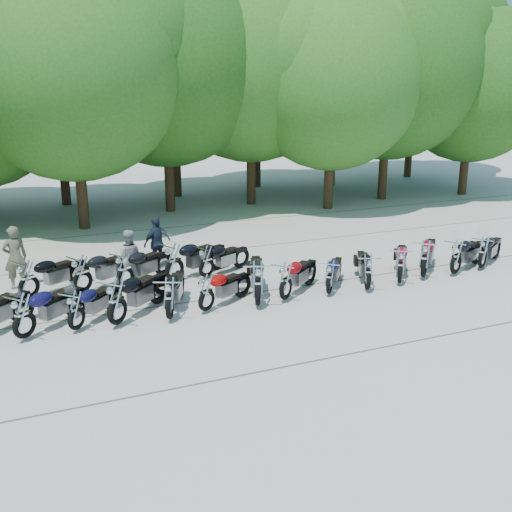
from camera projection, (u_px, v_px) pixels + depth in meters
name	position (u px, v px, depth m)	size (l,w,h in m)	color
ground	(278.00, 310.00, 15.94)	(90.00, 90.00, 0.00)	#A19B91
tree_3	(71.00, 67.00, 22.74)	(8.70, 8.70, 10.67)	#3A2614
tree_4	(164.00, 60.00, 25.80)	(9.13, 9.13, 11.20)	#3A2614
tree_5	(251.00, 63.00, 27.42)	(9.04, 9.04, 11.10)	#3A2614
tree_6	(332.00, 80.00, 26.61)	(8.00, 8.00, 9.82)	#3A2614
tree_7	(389.00, 67.00, 28.64)	(8.79, 8.79, 10.79)	#3A2614
tree_8	(472.00, 87.00, 30.09)	(7.53, 7.53, 9.25)	#3A2614
tree_11	(56.00, 87.00, 27.50)	(7.56, 7.56, 9.28)	#3A2614
tree_12	(173.00, 82.00, 29.51)	(7.88, 7.88, 9.67)	#3A2614
tree_13	(257.00, 75.00, 32.11)	(8.31, 8.31, 10.20)	#3A2614
tree_14	(334.00, 79.00, 32.42)	(8.02, 8.02, 9.84)	#3A2614
tree_15	(416.00, 58.00, 35.07)	(9.67, 9.67, 11.86)	#3A2614
motorcycle_1	(23.00, 315.00, 13.95)	(0.71, 2.32, 1.31)	#0E0C37
motorcycle_2	(76.00, 309.00, 14.46)	(0.63, 2.07, 1.17)	black
motorcycle_3	(117.00, 300.00, 14.71)	(0.75, 2.47, 1.39)	black
motorcycle_4	(169.00, 297.00, 15.10)	(0.70, 2.29, 1.30)	black
motorcycle_5	(206.00, 292.00, 15.63)	(0.63, 2.08, 1.17)	#9D0605
motorcycle_6	(258.00, 282.00, 15.95)	(0.78, 2.56, 1.44)	black
motorcycle_7	(286.00, 280.00, 16.40)	(0.68, 2.24, 1.27)	maroon
motorcycle_8	(330.00, 276.00, 16.88)	(0.62, 2.03, 1.15)	#0C0D38
motorcycle_9	(368.00, 271.00, 17.19)	(0.66, 2.18, 1.23)	black
motorcycle_10	(401.00, 264.00, 17.74)	(0.69, 2.27, 1.28)	maroon
motorcycle_11	(425.00, 258.00, 18.23)	(0.74, 2.43, 1.37)	maroon
motorcycle_12	(457.00, 256.00, 18.55)	(0.70, 2.29, 1.29)	black
motorcycle_13	(483.00, 252.00, 19.13)	(0.66, 2.16, 1.22)	black
motorcycle_14	(28.00, 278.00, 16.50)	(0.69, 2.27, 1.28)	black
motorcycle_15	(82.00, 273.00, 16.94)	(0.70, 2.29, 1.29)	black
motorcycle_16	(124.00, 269.00, 17.30)	(0.69, 2.26, 1.28)	black
motorcycle_17	(174.00, 261.00, 17.91)	(0.74, 2.43, 1.38)	black
motorcycle_18	(206.00, 260.00, 18.27)	(0.64, 2.09, 1.18)	black
rider_0	(15.00, 257.00, 17.36)	(0.69, 0.45, 1.89)	brown
rider_1	(128.00, 257.00, 17.81)	(0.80, 0.63, 1.65)	#A1A1A4
rider_2	(157.00, 243.00, 19.19)	(1.00, 0.42, 1.71)	#1A2436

